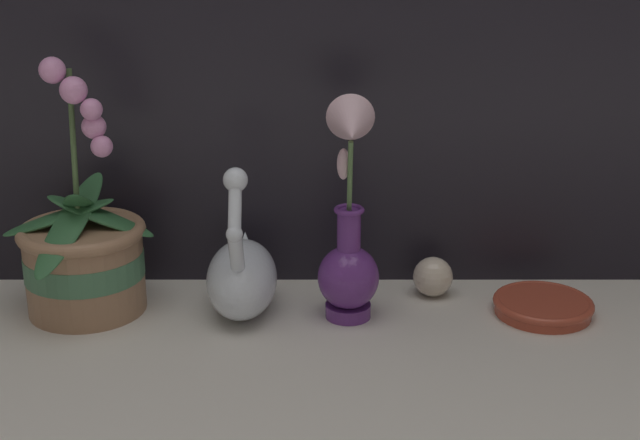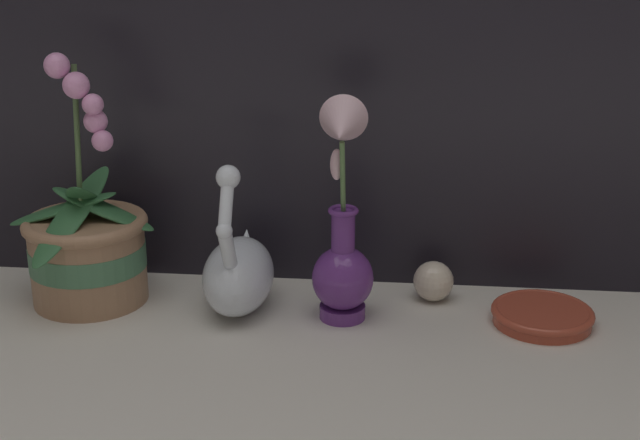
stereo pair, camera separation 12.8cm
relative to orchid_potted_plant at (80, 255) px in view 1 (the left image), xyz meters
name	(u,v)px [view 1 (the left image)]	position (x,y,z in m)	size (l,w,h in m)	color
ground_plane	(309,344)	(0.34, -0.11, -0.09)	(2.80, 2.80, 0.00)	beige
orchid_potted_plant	(80,255)	(0.00, 0.00, 0.00)	(0.22, 0.25, 0.38)	#9E7556
swan_figurine	(238,274)	(0.23, -0.01, -0.03)	(0.10, 0.20, 0.24)	silver
blue_vase	(345,239)	(0.39, -0.04, 0.04)	(0.09, 0.13, 0.33)	#602D7F
glass_sphere	(429,276)	(0.52, 0.05, -0.06)	(0.06, 0.06, 0.06)	beige
amber_dish	(539,305)	(0.67, -0.02, -0.07)	(0.15, 0.15, 0.02)	#A8422D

